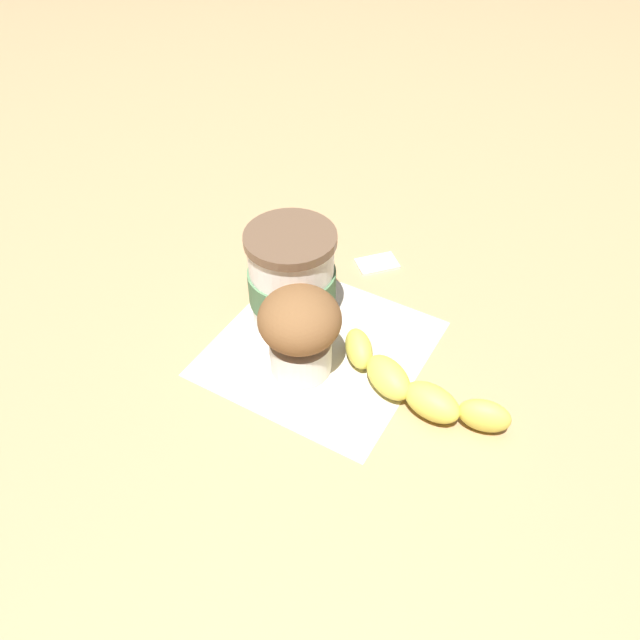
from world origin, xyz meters
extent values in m
plane|color=tan|center=(0.00, 0.00, 0.00)|extent=(3.00, 3.00, 0.00)
cube|color=beige|center=(0.00, 0.00, 0.00)|extent=(0.24, 0.24, 0.00)
cylinder|color=white|center=(-0.05, 0.03, 0.05)|extent=(0.09, 0.09, 0.11)
cylinder|color=brown|center=(-0.05, 0.03, 0.11)|extent=(0.10, 0.10, 0.01)
cylinder|color=#4C754C|center=(-0.05, 0.03, 0.05)|extent=(0.10, 0.10, 0.04)
cylinder|color=white|center=(-0.01, -0.03, 0.02)|extent=(0.06, 0.06, 0.04)
ellipsoid|color=brown|center=(-0.01, -0.03, 0.07)|extent=(0.08, 0.08, 0.06)
ellipsoid|color=#D6CC4C|center=(0.04, 0.00, 0.02)|extent=(0.05, 0.06, 0.03)
ellipsoid|color=#D6CC4C|center=(0.09, -0.03, 0.02)|extent=(0.07, 0.06, 0.03)
ellipsoid|color=#D6CC4C|center=(0.13, -0.04, 0.02)|extent=(0.07, 0.05, 0.03)
ellipsoid|color=#D6CC4C|center=(0.18, -0.03, 0.02)|extent=(0.05, 0.03, 0.03)
cube|color=white|center=(0.01, 0.16, 0.00)|extent=(0.06, 0.06, 0.01)
camera|label=1|loc=(0.18, -0.43, 0.49)|focal=35.00mm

